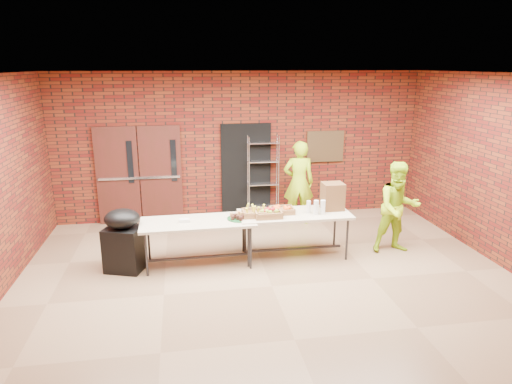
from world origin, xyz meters
TOP-DOWN VIEW (x-y plane):
  - room at (0.00, 0.00)m, footprint 8.08×7.08m
  - double_doors at (-2.20, 3.44)m, footprint 1.78×0.12m
  - dark_doorway at (0.10, 3.46)m, footprint 1.10×0.06m
  - bronze_plaque at (1.90, 3.45)m, footprint 0.85×0.04m
  - wire_rack at (0.46, 3.32)m, footprint 0.68×0.25m
  - table_left at (-1.08, 1.01)m, footprint 1.93×0.83m
  - table_right at (0.62, 1.11)m, footprint 1.97×0.83m
  - basket_bananas at (-0.09, 1.07)m, footprint 0.43×0.33m
  - basket_oranges at (0.40, 1.15)m, footprint 0.41×0.32m
  - basket_apples at (0.12, 0.98)m, footprint 0.46×0.36m
  - muffin_tray at (-0.37, 1.01)m, footprint 0.43×0.43m
  - napkin_box at (-1.30, 1.00)m, footprint 0.17×0.11m
  - coffee_dispenser at (1.34, 1.21)m, footprint 0.37×0.33m
  - cup_stack_front at (0.97, 0.97)m, footprint 0.09×0.09m
  - cup_stack_mid at (1.09, 0.98)m, footprint 0.08×0.08m
  - cup_stack_back at (0.86, 1.08)m, footprint 0.07×0.07m
  - covered_grill at (-2.30, 0.99)m, footprint 0.71×0.65m
  - volunteer_woman at (1.14, 2.83)m, footprint 0.70×0.51m
  - volunteer_man at (2.51, 1.01)m, footprint 0.84×0.66m

SIDE VIEW (x-z plane):
  - covered_grill at x=-2.30m, z-range 0.00..1.07m
  - table_left at x=-1.08m, z-range 0.33..1.11m
  - table_right at x=0.62m, z-range 0.34..1.14m
  - napkin_box at x=-1.30m, z-range 0.79..0.84m
  - muffin_tray at x=-0.37m, z-range 0.78..0.89m
  - volunteer_man at x=2.51m, z-range 0.00..1.68m
  - basket_oranges at x=0.40m, z-range 0.80..0.93m
  - basket_bananas at x=-0.09m, z-range 0.80..0.93m
  - basket_apples at x=0.12m, z-range 0.80..0.94m
  - volunteer_woman at x=1.14m, z-range 0.00..1.80m
  - cup_stack_back at x=0.86m, z-range 0.81..1.03m
  - wire_rack at x=0.46m, z-range 0.00..1.85m
  - cup_stack_mid at x=1.09m, z-range 0.81..1.06m
  - cup_stack_front at x=0.97m, z-range 0.81..1.06m
  - coffee_dispenser at x=1.34m, z-range 0.81..1.29m
  - dark_doorway at x=0.10m, z-range 0.00..2.10m
  - double_doors at x=-2.20m, z-range 0.00..2.10m
  - bronze_plaque at x=1.90m, z-range 1.20..1.90m
  - room at x=0.00m, z-range -0.04..3.24m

